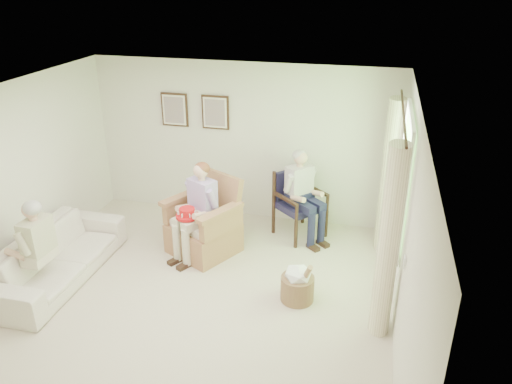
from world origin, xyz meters
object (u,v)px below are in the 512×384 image
(wood_armchair, at_px, (301,200))
(person_wicker, at_px, (199,204))
(hatbox, at_px, (298,283))
(sofa, at_px, (57,257))
(person_dark, at_px, (300,189))
(person_sofa, at_px, (33,244))
(red_hat, at_px, (187,214))
(wicker_armchair, at_px, (204,228))

(wood_armchair, xyz_separation_m, person_wicker, (-1.30, -1.06, 0.27))
(person_wicker, xyz_separation_m, hatbox, (1.56, -0.74, -0.59))
(sofa, bearing_deg, person_dark, -57.61)
(sofa, height_order, hatbox, sofa)
(person_sofa, distance_m, red_hat, 2.01)
(person_wicker, relative_size, hatbox, 2.23)
(person_dark, bearing_deg, hatbox, -129.60)
(person_sofa, bearing_deg, wicker_armchair, 135.06)
(wood_armchair, bearing_deg, hatbox, -130.43)
(sofa, distance_m, person_wicker, 2.04)
(person_sofa, bearing_deg, red_hat, 130.67)
(person_dark, distance_m, red_hat, 1.78)
(wood_armchair, distance_m, sofa, 3.65)
(sofa, xyz_separation_m, hatbox, (3.25, 0.28, -0.08))
(sofa, xyz_separation_m, person_dark, (3.00, 1.90, 0.50))
(hatbox, bearing_deg, red_hat, 161.37)
(sofa, bearing_deg, person_sofa, 180.00)
(wicker_armchair, bearing_deg, person_dark, 57.53)
(person_wicker, relative_size, person_dark, 1.01)
(person_wicker, xyz_separation_m, person_dark, (1.30, 0.89, -0.01))
(person_sofa, height_order, red_hat, person_sofa)
(wicker_armchair, height_order, sofa, wicker_armchair)
(person_wicker, height_order, red_hat, person_wicker)
(wood_armchair, xyz_separation_m, person_sofa, (-3.00, -2.47, 0.19))
(wood_armchair, xyz_separation_m, sofa, (-3.00, -2.07, -0.24))
(wicker_armchair, distance_m, person_sofa, 2.34)
(hatbox, bearing_deg, person_dark, 98.91)
(wood_armchair, bearing_deg, wicker_armchair, 166.27)
(wood_armchair, xyz_separation_m, red_hat, (-1.43, -1.23, 0.19))
(sofa, relative_size, person_dark, 1.60)
(red_hat, relative_size, hatbox, 0.51)
(wicker_armchair, bearing_deg, person_sofa, -109.25)
(wood_armchair, relative_size, sofa, 0.46)
(wicker_armchair, relative_size, person_sofa, 0.89)
(wicker_armchair, distance_m, hatbox, 1.80)
(person_wicker, relative_size, person_sofa, 1.08)
(person_dark, relative_size, hatbox, 2.21)
(person_sofa, bearing_deg, hatbox, 104.12)
(hatbox, bearing_deg, person_sofa, -168.26)
(wood_armchair, distance_m, hatbox, 1.84)
(wicker_armchair, distance_m, wood_armchair, 1.60)
(wood_armchair, height_order, hatbox, wood_armchair)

